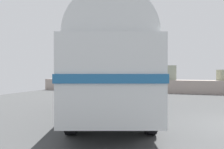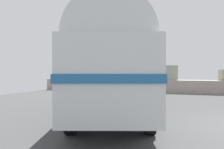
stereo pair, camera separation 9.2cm
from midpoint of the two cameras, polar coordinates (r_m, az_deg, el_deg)
The scene contains 2 objects.
breakwater at distance 20.06m, azimuth 24.66°, elevation -2.66°, with size 31.36×1.97×2.34m.
vintage_coach at distance 9.00m, azimuth -0.58°, elevation 2.40°, with size 5.11×8.89×3.70m.
Camera 1 is at (-2.17, -8.12, 1.76)m, focal length 36.50 mm.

